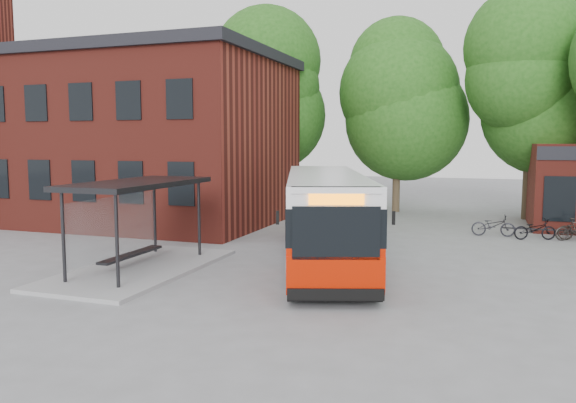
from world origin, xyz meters
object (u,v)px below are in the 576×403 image
(bus_shelter, at_px, (138,226))
(bicycle_4, at_px, (575,230))
(city_bus, at_px, (325,217))
(bicycle_0, at_px, (493,225))
(bicycle_2, at_px, (535,229))

(bus_shelter, bearing_deg, bicycle_4, 37.16)
(city_bus, bearing_deg, bicycle_0, 33.34)
(city_bus, distance_m, bicycle_4, 11.37)
(bus_shelter, bearing_deg, bicycle_0, 44.73)
(bicycle_4, bearing_deg, bicycle_2, 80.56)
(bus_shelter, relative_size, bicycle_4, 4.07)
(city_bus, xyz_separation_m, bicycle_2, (7.29, 6.71, -1.06))
(bicycle_0, distance_m, bicycle_2, 1.68)
(bicycle_0, relative_size, bicycle_2, 1.05)
(bicycle_0, xyz_separation_m, bicycle_4, (3.22, -0.07, -0.02))
(bus_shelter, bearing_deg, bicycle_2, 39.63)
(bicycle_0, xyz_separation_m, bicycle_2, (1.63, -0.40, -0.02))
(bus_shelter, relative_size, bicycle_0, 3.88)
(bus_shelter, xyz_separation_m, bicycle_4, (14.00, 10.61, -1.00))
(bicycle_0, distance_m, bicycle_4, 3.22)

